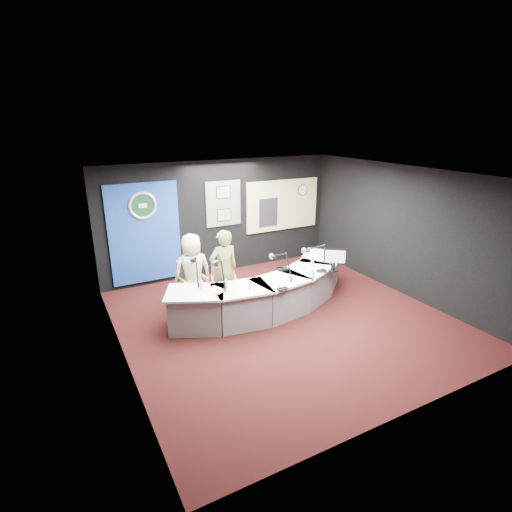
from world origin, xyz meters
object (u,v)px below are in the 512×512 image
broadcast_desk (268,292)px  person_woman (224,270)px  armchair_left (193,283)px  armchair_right (224,288)px  person_man (193,271)px

broadcast_desk → person_woman: 1.01m
armchair_left → person_woman: size_ratio=0.63×
armchair_right → person_woman: 0.39m
person_man → person_woman: (0.55, -0.33, 0.05)m
broadcast_desk → person_man: person_man is taller
person_man → person_woman: 0.64m
armchair_right → person_man: bearing=167.5°
person_woman → person_man: bearing=-32.1°
broadcast_desk → armchair_left: 1.55m
person_man → person_woman: size_ratio=0.94×
armchair_left → person_woman: bearing=-36.8°
armchair_left → person_man: 0.26m
armchair_right → person_woman: person_woman is taller
broadcast_desk → person_woman: bearing=147.3°
person_man → armchair_right: bearing=152.5°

